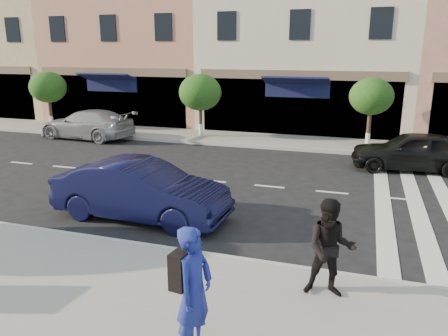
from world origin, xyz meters
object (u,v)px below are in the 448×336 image
Objects in this scene: car_far_left at (87,124)px; car_far_mid at (413,151)px; photographer at (194,291)px; car_near_mid at (141,191)px; walker at (330,249)px.

car_far_mid is (15.04, -1.50, 0.01)m from car_far_left.
photographer is 12.66m from car_far_mid.
car_near_mid is 0.93× the size of car_far_left.
car_near_mid is at bearing 145.50° from walker.
car_far_left is 15.11m from car_far_mid.
walker is at bearing -114.91° from car_near_mid.
car_near_mid is 11.83m from car_far_left.
photographer is 2.69m from walker.
photographer is 0.44× the size of car_far_mid.
photographer is 1.08× the size of walker.
photographer is at bearing -142.08° from car_near_mid.
photographer reaches higher than walker.
car_far_mid is at bearing -9.76° from photographer.
car_near_mid is (-5.04, 2.58, -0.26)m from walker.
walker is at bearing -17.02° from car_far_mid.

